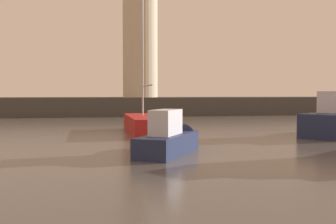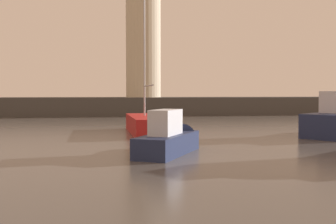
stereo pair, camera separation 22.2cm
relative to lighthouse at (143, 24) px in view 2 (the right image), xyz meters
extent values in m
plane|color=#4C4742|center=(-0.62, -25.32, -11.25)|extent=(220.00, 220.00, 0.00)
cube|color=#423F3D|center=(-0.62, 0.00, -10.14)|extent=(76.04, 6.40, 2.22)
cylinder|color=beige|center=(0.00, 0.00, -1.22)|extent=(4.28, 4.28, 15.62)
cube|color=#1E284C|center=(-2.25, -32.91, -10.78)|extent=(3.71, 4.89, 0.92)
cone|color=#1E284C|center=(-0.87, -30.51, -10.74)|extent=(2.01, 1.97, 1.51)
cube|color=silver|center=(-2.39, -33.16, -9.76)|extent=(1.81, 2.19, 1.13)
cube|color=#B21E1E|center=(-2.18, -23.00, -10.65)|extent=(2.28, 7.92, 1.19)
cylinder|color=#B7B7BC|center=(-2.19, -22.22, -4.26)|extent=(0.12, 0.12, 11.58)
cylinder|color=#B7B7BC|center=(-2.16, -24.38, -7.97)|extent=(0.16, 4.34, 0.09)
camera|label=1|loc=(-5.50, -51.67, -8.40)|focal=44.67mm
camera|label=2|loc=(-5.29, -51.70, -8.40)|focal=44.67mm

